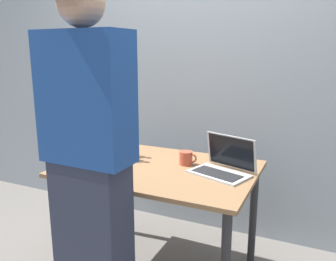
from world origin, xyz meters
The scene contains 9 objects.
desk centered at (0.00, 0.00, 0.67)m, with size 1.24×0.85×0.77m.
laptop centered at (0.41, 0.07, 0.83)m, with size 0.42×0.36×0.23m.
beer_bottle_green centered at (-0.45, 0.11, 0.90)m, with size 0.07×0.07×0.31m.
beer_bottle_amber centered at (-0.45, -0.02, 0.88)m, with size 0.07×0.07×0.29m.
beer_bottle_dark centered at (-0.35, 0.13, 0.90)m, with size 0.06×0.06×0.31m.
beer_bottle_brown centered at (-0.29, 0.04, 0.87)m, with size 0.07×0.07×0.26m.
person_figure centered at (-0.05, -0.65, 0.95)m, with size 0.44×0.29×1.85m.
coffee_mug centered at (0.14, 0.12, 0.82)m, with size 0.12×0.09×0.09m.
back_wall centered at (0.00, 0.82, 1.30)m, with size 6.00×0.10×2.60m, color #99A3AD.
Camera 1 is at (0.95, -1.92, 1.51)m, focal length 36.91 mm.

